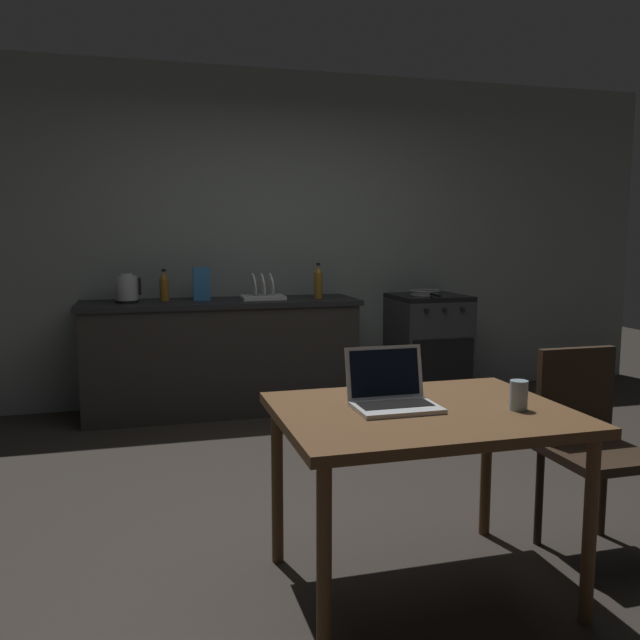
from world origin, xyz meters
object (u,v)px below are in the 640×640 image
object	(u,v)px
frying_pan	(425,292)
cereal_box	(202,284)
laptop	(392,396)
dish_rack	(263,293)
stove_oven	(428,346)
bottle_b	(164,286)
drinking_glass	(519,395)
bottle	(318,282)
chair	(588,436)
dining_table	(422,428)
electric_kettle	(127,289)

from	to	relation	value
frying_pan	cereal_box	bearing A→B (deg)	178.53
laptop	dish_rack	size ratio (longest dim) A/B	0.94
stove_oven	bottle_b	distance (m)	2.27
drinking_glass	cereal_box	distance (m)	3.17
bottle	drinking_glass	bearing A→B (deg)	-90.28
stove_oven	cereal_box	world-z (taller)	cereal_box
chair	drinking_glass	size ratio (longest dim) A/B	7.88
bottle_b	stove_oven	bearing A→B (deg)	-2.14
laptop	chair	bearing A→B (deg)	9.72
cereal_box	drinking_glass	bearing A→B (deg)	-73.23
dish_rack	frying_pan	bearing A→B (deg)	-1.15
dining_table	frying_pan	bearing A→B (deg)	65.41
laptop	frying_pan	world-z (taller)	laptop
frying_pan	stove_oven	bearing A→B (deg)	29.25
frying_pan	drinking_glass	distance (m)	3.13
electric_kettle	frying_pan	size ratio (longest dim) A/B	0.51
cereal_box	dish_rack	bearing A→B (deg)	-2.40
laptop	electric_kettle	distance (m)	3.02
laptop	frying_pan	distance (m)	3.15
stove_oven	bottle	distance (m)	1.15
dining_table	bottle	bearing A→B (deg)	82.74
chair	cereal_box	world-z (taller)	cereal_box
drinking_glass	frying_pan	bearing A→B (deg)	72.07
laptop	bottle	world-z (taller)	bottle
bottle	dish_rack	size ratio (longest dim) A/B	0.84
chair	dining_table	bearing A→B (deg)	171.41
dining_table	frying_pan	size ratio (longest dim) A/B	2.57
drinking_glass	bottle_b	xyz separation A→B (m)	(-1.19, 3.08, 0.21)
laptop	cereal_box	world-z (taller)	cereal_box
chair	drinking_glass	distance (m)	0.62
cereal_box	chair	bearing A→B (deg)	-63.16
stove_oven	chair	xyz separation A→B (m)	(-0.51, -2.77, 0.08)
stove_oven	bottle	bearing A→B (deg)	-177.26
dining_table	drinking_glass	size ratio (longest dim) A/B	9.76
chair	electric_kettle	bearing A→B (deg)	109.01
dining_table	cereal_box	distance (m)	2.99
stove_oven	bottle	size ratio (longest dim) A/B	3.12
drinking_glass	dish_rack	distance (m)	3.04
dining_table	dish_rack	xyz separation A→B (m)	(-0.09, 2.89, 0.28)
bottle	frying_pan	bearing A→B (deg)	1.32
chair	cereal_box	bearing A→B (deg)	100.40
dish_rack	chair	bearing A→B (deg)	-71.36
drinking_glass	laptop	bearing A→B (deg)	159.89
dining_table	cereal_box	size ratio (longest dim) A/B	4.27
frying_pan	bottle_b	xyz separation A→B (m)	(-2.16, 0.11, 0.09)
cereal_box	bottle_b	world-z (taller)	cereal_box
stove_oven	electric_kettle	distance (m)	2.54
dining_table	frying_pan	xyz separation A→B (m)	(1.31, 2.86, 0.26)
laptop	bottle_b	world-z (taller)	bottle_b
bottle	frying_pan	distance (m)	0.96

